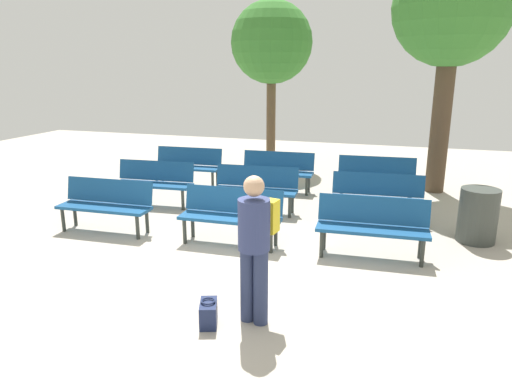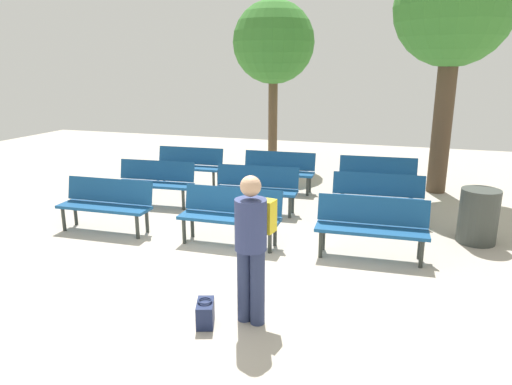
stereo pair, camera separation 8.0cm
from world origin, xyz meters
name	(u,v)px [view 2 (the right image)]	position (x,y,z in m)	size (l,w,h in m)	color
ground_plane	(193,285)	(0.00, 0.00, 0.00)	(24.00, 24.00, 0.00)	#B2A899
bench_r0_c0	(106,202)	(-2.28, 1.45, 0.50)	(1.62, 0.54, 0.87)	navy
bench_r0_c1	(231,212)	(-0.06, 1.55, 0.50)	(1.61, 0.53, 0.87)	navy
bench_r0_c2	(372,224)	(2.09, 1.67, 0.50)	(1.62, 0.57, 0.87)	navy
bench_r1_c0	(155,180)	(-2.29, 3.10, 0.50)	(1.63, 0.60, 0.87)	navy
bench_r1_c1	(256,186)	(-0.19, 3.24, 0.50)	(1.63, 0.60, 0.87)	navy
bench_r1_c2	(378,196)	(2.06, 3.27, 0.50)	(1.63, 0.58, 0.87)	navy
bench_r2_c0	(189,164)	(-2.35, 4.77, 0.50)	(1.62, 0.55, 0.87)	navy
bench_r2_c1	(278,169)	(-0.19, 4.86, 0.50)	(1.62, 0.56, 0.87)	navy
bench_r2_c2	(377,175)	(1.95, 4.92, 0.50)	(1.63, 0.58, 0.87)	navy
tree_0	(454,10)	(3.18, 5.89, 3.81)	(2.42, 2.42, 5.11)	#4C3A28
tree_1	(274,43)	(-1.16, 7.75, 3.31)	(2.21, 2.21, 4.45)	brown
visitor_with_backpack	(252,241)	(1.00, -0.57, 0.94)	(0.39, 0.57, 1.65)	navy
handbag	(205,313)	(0.54, -0.81, 0.13)	(0.27, 0.36, 0.29)	#192347
trash_bin	(478,216)	(3.65, 2.78, 0.43)	(0.59, 0.59, 0.87)	#383D38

